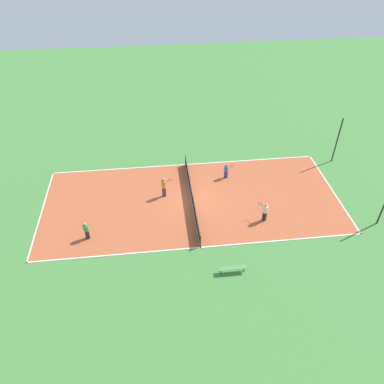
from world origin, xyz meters
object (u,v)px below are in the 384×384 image
fence_post_back_left (337,140)px  tennis_ball_far_baseline (37,249)px  bench (233,268)px  tennis_net (192,196)px  player_center_orange (164,186)px  player_far_white (265,211)px  player_near_blue (226,170)px  tennis_ball_midcourt (218,179)px  tennis_ball_left_sideline (82,249)px  player_far_green (86,230)px  tennis_ball_right_alley (203,199)px

fence_post_back_left → tennis_ball_far_baseline: bearing=-71.7°
fence_post_back_left → bench: bearing=-45.0°
tennis_net → player_center_orange: (-0.82, -2.19, 0.55)m
player_far_white → fence_post_back_left: fence_post_back_left is taller
player_near_blue → tennis_ball_midcourt: 1.02m
player_center_orange → fence_post_back_left: (-3.40, 15.76, 1.12)m
fence_post_back_left → tennis_net: bearing=-72.7°
tennis_net → tennis_ball_far_baseline: (4.05, -11.39, -0.47)m
tennis_net → tennis_ball_left_sideline: (4.42, -8.26, -0.47)m
tennis_net → tennis_ball_left_sideline: size_ratio=150.42×
player_center_orange → player_far_green: bearing=-170.3°
bench → player_far_white: player_far_white is taller
tennis_net → tennis_ball_midcourt: tennis_net is taller
player_far_green → tennis_ball_right_alley: 9.50m
player_far_white → tennis_ball_far_baseline: size_ratio=24.08×
tennis_ball_right_alley → fence_post_back_left: bearing=108.5°
player_far_green → player_far_white: (-0.39, 13.10, 0.10)m
tennis_ball_far_baseline → tennis_net: bearing=109.6°
player_center_orange → fence_post_back_left: 16.16m
bench → tennis_ball_right_alley: 7.63m
tennis_ball_right_alley → tennis_ball_midcourt: size_ratio=1.00×
player_center_orange → player_far_white: size_ratio=1.11×
bench → tennis_ball_far_baseline: 13.64m
tennis_ball_right_alley → tennis_ball_far_baseline: bearing=-71.8°
player_center_orange → tennis_ball_far_baseline: (4.87, -9.20, -1.02)m
player_near_blue → fence_post_back_left: (-1.47, 10.28, 1.41)m
player_center_orange → tennis_ball_far_baseline: size_ratio=26.69×
tennis_ball_left_sideline → tennis_ball_midcourt: bearing=123.1°
tennis_ball_left_sideline → player_far_white: bearing=96.3°
tennis_ball_far_baseline → tennis_ball_left_sideline: bearing=83.2°
tennis_ball_right_alley → tennis_ball_left_sideline: size_ratio=1.00×
bench → player_far_green: (-4.24, -9.73, 0.47)m
player_far_green → tennis_ball_right_alley: bearing=74.4°
player_center_orange → tennis_ball_midcourt: 5.22m
tennis_ball_far_baseline → tennis_ball_left_sideline: same height
bench → fence_post_back_left: bearing=45.0°
tennis_net → player_far_green: player_far_green is taller
player_far_green → player_center_orange: (-4.15, 5.75, 0.22)m
player_far_white → tennis_ball_midcourt: (-5.58, -2.56, -0.90)m
tennis_ball_far_baseline → player_center_orange: bearing=117.9°
tennis_ball_far_baseline → fence_post_back_left: bearing=108.3°
player_far_white → fence_post_back_left: 11.11m
tennis_ball_right_alley → fence_post_back_left: 13.51m
player_near_blue → fence_post_back_left: bearing=-16.9°
player_far_white → tennis_ball_midcourt: 6.21m
player_center_orange → tennis_net: bearing=-46.7°
tennis_ball_left_sideline → fence_post_back_left: size_ratio=0.02×
tennis_net → player_far_white: size_ratio=6.25×
player_far_green → tennis_net: bearing=76.5°
tennis_ball_right_alley → tennis_ball_midcourt: same height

